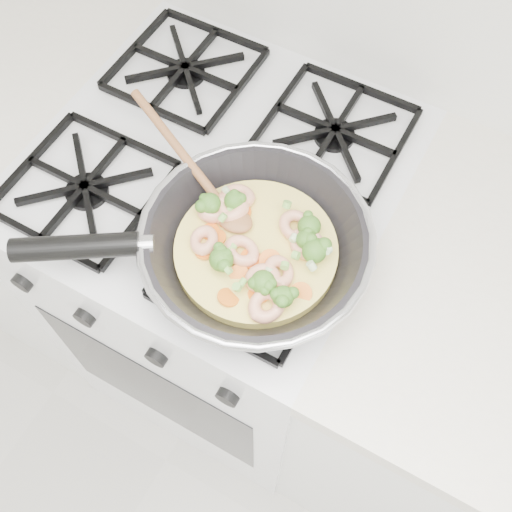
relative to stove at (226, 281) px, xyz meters
The scene contains 2 objects.
stove is the anchor object (origin of this frame).
skillet 0.54m from the stove, 42.25° to the right, with size 0.46×0.37×0.10m.
Camera 1 is at (0.36, 1.20, 1.70)m, focal length 41.82 mm.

